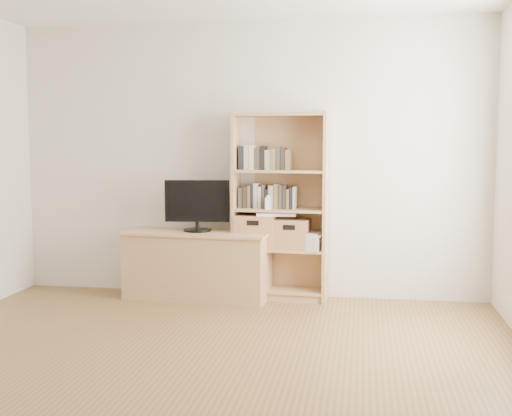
% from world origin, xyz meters
% --- Properties ---
extents(floor, '(4.50, 5.00, 0.01)m').
position_xyz_m(floor, '(0.00, 0.00, 0.00)').
color(floor, brown).
rests_on(floor, ground).
extents(back_wall, '(4.50, 0.02, 2.60)m').
position_xyz_m(back_wall, '(0.00, 2.50, 1.30)').
color(back_wall, silver).
rests_on(back_wall, floor).
extents(tv_stand, '(1.37, 0.60, 0.61)m').
position_xyz_m(tv_stand, '(-0.44, 2.25, 0.31)').
color(tv_stand, tan).
rests_on(tv_stand, floor).
extents(bookshelf, '(0.89, 0.35, 1.75)m').
position_xyz_m(bookshelf, '(0.32, 2.34, 0.87)').
color(bookshelf, tan).
rests_on(bookshelf, floor).
extents(television, '(0.60, 0.12, 0.47)m').
position_xyz_m(television, '(-0.44, 2.25, 0.87)').
color(television, black).
rests_on(television, tv_stand).
extents(books_row_mid, '(0.81, 0.18, 0.22)m').
position_xyz_m(books_row_mid, '(0.33, 2.36, 0.96)').
color(books_row_mid, '#413C38').
rests_on(books_row_mid, bookshelf).
extents(books_row_upper, '(0.39, 0.14, 0.20)m').
position_xyz_m(books_row_upper, '(0.13, 2.37, 1.31)').
color(books_row_upper, '#413C38').
rests_on(books_row_upper, bookshelf).
extents(baby_monitor, '(0.06, 0.04, 0.11)m').
position_xyz_m(baby_monitor, '(0.22, 2.25, 0.91)').
color(baby_monitor, white).
rests_on(baby_monitor, bookshelf).
extents(basket_left, '(0.37, 0.31, 0.31)m').
position_xyz_m(basket_left, '(0.09, 2.35, 0.64)').
color(basket_left, '#986A44').
rests_on(basket_left, bookshelf).
extents(basket_right, '(0.34, 0.29, 0.27)m').
position_xyz_m(basket_right, '(0.43, 2.34, 0.62)').
color(basket_right, '#986A44').
rests_on(basket_right, bookshelf).
extents(laptop, '(0.39, 0.30, 0.03)m').
position_xyz_m(laptop, '(0.28, 2.34, 0.81)').
color(laptop, white).
rests_on(laptop, basket_left).
extents(magazine_stack, '(0.26, 0.32, 0.13)m').
position_xyz_m(magazine_stack, '(0.62, 2.33, 0.55)').
color(magazine_stack, beige).
rests_on(magazine_stack, bookshelf).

